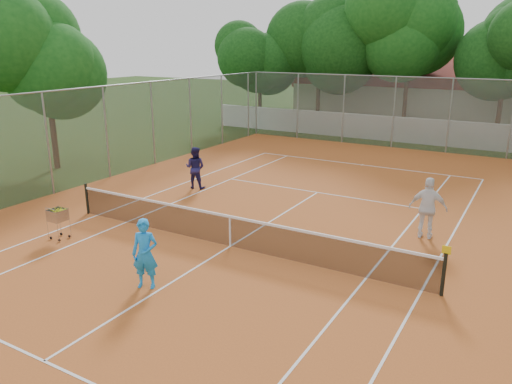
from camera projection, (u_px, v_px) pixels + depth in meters
The scene contains 12 objects.
ground at pixel (230, 247), 14.63m from camera, with size 120.00×120.00×0.00m, color #1A330E.
court_pad at pixel (230, 247), 14.63m from camera, with size 18.00×34.00×0.02m, color #B35922.
court_lines at pixel (230, 246), 14.63m from camera, with size 10.98×23.78×0.01m, color white.
tennis_net at pixel (230, 231), 14.49m from camera, with size 11.88×0.10×0.98m, color black.
perimeter_fence at pixel (229, 181), 14.06m from camera, with size 18.00×34.00×4.00m, color slate.
boundary_wall at pixel (401, 130), 30.17m from camera, with size 26.00×0.30×1.50m, color silver.
clubhouse at pixel (410, 91), 39.01m from camera, with size 16.40×9.00×4.40m, color beige.
tropical_trees at pixel (419, 56), 31.44m from camera, with size 29.00×19.00×10.00m, color #0E380F.
player_near at pixel (145, 254), 11.94m from camera, with size 0.64×0.42×1.74m, color #1B8FED.
player_far_left at pixel (195, 168), 20.34m from camera, with size 0.84×0.65×1.72m, color navy.
player_far_right at pixel (428, 208), 15.02m from camera, with size 1.12×0.46×1.90m, color white.
ball_hopper at pixel (58, 223), 15.05m from camera, with size 0.50×0.50×1.03m, color #B6B7BD.
Camera 1 is at (7.47, -11.35, 5.72)m, focal length 35.00 mm.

